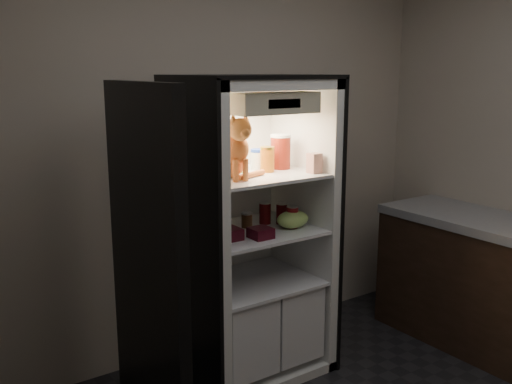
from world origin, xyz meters
TOP-DOWN VIEW (x-y plane):
  - room_shell at (0.00, 0.00)m, footprint 3.60×3.60m
  - refrigerator at (0.00, 1.38)m, footprint 0.90×0.72m
  - fridge_door at (-0.85, 1.00)m, footprint 0.11×0.87m
  - tabby_cat at (-0.19, 1.26)m, footprint 0.32×0.37m
  - parmesan_shaker at (-0.04, 1.39)m, footprint 0.07×0.07m
  - mayo_tub at (0.10, 1.43)m, footprint 0.09×0.09m
  - salsa_jar at (0.10, 1.31)m, footprint 0.09×0.09m
  - pepper_jar at (0.23, 1.36)m, footprint 0.13×0.13m
  - cream_carton at (0.31, 1.12)m, footprint 0.07×0.07m
  - soda_can_a at (0.14, 1.39)m, footprint 0.07×0.07m
  - soda_can_b at (0.22, 1.33)m, footprint 0.07×0.07m
  - soda_can_c at (0.22, 1.21)m, footprint 0.07×0.07m
  - condiment_jar at (-0.01, 1.38)m, footprint 0.07×0.07m
  - grape_bag at (0.22, 1.21)m, footprint 0.22×0.16m
  - berry_box_left at (-0.24, 1.22)m, footprint 0.13×0.13m
  - berry_box_right at (-0.07, 1.14)m, footprint 0.12×0.12m

SIDE VIEW (x-z plane):
  - refrigerator at x=0.00m, z-range -0.15..1.73m
  - fridge_door at x=-0.85m, z-range -0.01..1.84m
  - berry_box_right at x=-0.07m, z-range 0.94..1.00m
  - berry_box_left at x=-0.24m, z-range 0.94..1.01m
  - condiment_jar at x=-0.01m, z-range 0.94..1.04m
  - grape_bag at x=0.22m, z-range 0.94..1.05m
  - soda_can_b at x=0.22m, z-range 0.94..1.07m
  - soda_can_c at x=0.22m, z-range 0.94..1.08m
  - soda_can_a at x=0.14m, z-range 0.94..1.08m
  - cream_carton at x=0.31m, z-range 1.29..1.41m
  - mayo_tub at x=0.10m, z-range 1.29..1.42m
  - salsa_jar at x=0.10m, z-range 1.29..1.45m
  - parmesan_shaker at x=-0.04m, z-range 1.29..1.46m
  - pepper_jar at x=0.23m, z-range 1.29..1.51m
  - tabby_cat at x=-0.19m, z-range 1.24..1.63m
  - room_shell at x=0.00m, z-range -0.18..3.42m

